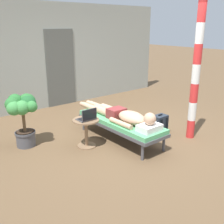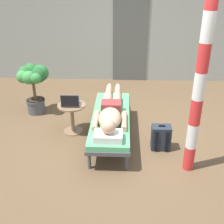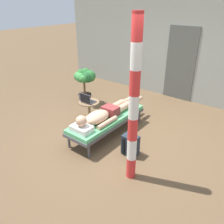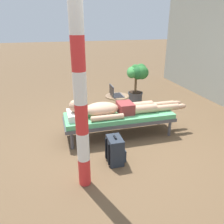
{
  "view_description": "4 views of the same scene",
  "coord_description": "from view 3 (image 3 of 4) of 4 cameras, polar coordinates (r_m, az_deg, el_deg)",
  "views": [
    {
      "loc": [
        -3.42,
        -3.64,
        2.14
      ],
      "look_at": [
        -0.46,
        -0.04,
        0.62
      ],
      "focal_mm": 43.04,
      "sensor_mm": 36.0,
      "label": 1
    },
    {
      "loc": [
        -0.02,
        -4.23,
        2.6
      ],
      "look_at": [
        -0.21,
        0.01,
        0.47
      ],
      "focal_mm": 46.17,
      "sensor_mm": 36.0,
      "label": 2
    },
    {
      "loc": [
        2.52,
        -3.34,
        2.66
      ],
      "look_at": [
        -0.02,
        -0.11,
        0.63
      ],
      "focal_mm": 36.75,
      "sensor_mm": 36.0,
      "label": 3
    },
    {
      "loc": [
        3.29,
        -1.09,
        1.95
      ],
      "look_at": [
        -0.18,
        -0.15,
        0.48
      ],
      "focal_mm": 36.2,
      "sensor_mm": 36.0,
      "label": 4
    }
  ],
  "objects": [
    {
      "name": "ground_plane",
      "position": [
        4.95,
        0.96,
        -6.18
      ],
      "size": [
        40.0,
        40.0,
        0.0
      ],
      "primitive_type": "plane",
      "color": "brown"
    },
    {
      "name": "house_wall_back",
      "position": [
        6.99,
        14.77,
        14.65
      ],
      "size": [
        7.6,
        0.2,
        2.7
      ],
      "primitive_type": "cube",
      "color": "#999E93",
      "rests_on": "ground"
    },
    {
      "name": "house_door_panel",
      "position": [
        6.83,
        16.64,
        11.32
      ],
      "size": [
        0.84,
        0.03,
        2.04
      ],
      "primitive_type": "cube",
      "color": "#545651",
      "rests_on": "ground"
    },
    {
      "name": "lounge_chair",
      "position": [
        4.9,
        -1.19,
        -1.91
      ],
      "size": [
        0.63,
        1.94,
        0.42
      ],
      "color": "#4C4C51",
      "rests_on": "ground"
    },
    {
      "name": "person_reclining",
      "position": [
        4.77,
        -1.81,
        -0.45
      ],
      "size": [
        0.53,
        2.17,
        0.32
      ],
      "color": "white",
      "rests_on": "lounge_chair"
    },
    {
      "name": "side_table",
      "position": [
        5.41,
        -5.68,
        0.93
      ],
      "size": [
        0.48,
        0.48,
        0.52
      ],
      "color": "#8C6B4C",
      "rests_on": "ground"
    },
    {
      "name": "laptop",
      "position": [
        5.28,
        -6.17,
        2.95
      ],
      "size": [
        0.31,
        0.24,
        0.23
      ],
      "color": "#4C4C51",
      "rests_on": "side_table"
    },
    {
      "name": "backpack",
      "position": [
        4.36,
        4.62,
        -8.2
      ],
      "size": [
        0.3,
        0.26,
        0.42
      ],
      "color": "#262D38",
      "rests_on": "ground"
    },
    {
      "name": "potted_plant",
      "position": [
        6.35,
        -6.78,
        7.67
      ],
      "size": [
        0.58,
        0.53,
        0.97
      ],
      "color": "#4C4C51",
      "rests_on": "ground"
    },
    {
      "name": "porch_post",
      "position": [
        3.3,
        5.42,
        1.25
      ],
      "size": [
        0.15,
        0.15,
        2.54
      ],
      "color": "red",
      "rests_on": "ground"
    }
  ]
}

